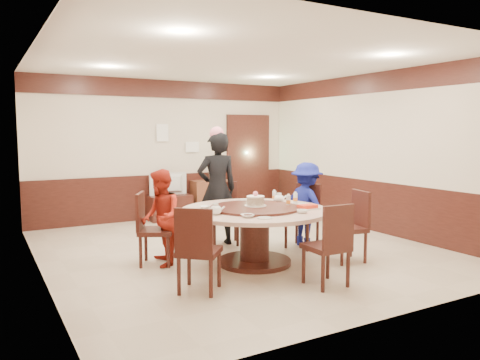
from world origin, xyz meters
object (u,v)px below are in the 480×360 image
shrimp_platter (307,207)px  thermos (211,171)px  person_red (161,218)px  birthday_cake (255,201)px  banquet_table (255,225)px  person_blue (307,204)px  side_cabinet (211,198)px  tv_stand (170,207)px  television (169,184)px  person_standing (217,189)px

shrimp_platter → thermos: 3.98m
person_red → birthday_cake: bearing=79.3°
banquet_table → person_blue: 1.31m
shrimp_platter → side_cabinet: (0.48, 3.95, -0.40)m
tv_stand → thermos: size_ratio=2.24×
birthday_cake → side_cabinet: size_ratio=0.37×
thermos → person_red: bearing=-126.1°
person_blue → thermos: person_blue is taller
banquet_table → thermos: thermos is taller
person_red → television: size_ratio=1.66×
side_cabinet → thermos: bearing=0.0°
person_standing → tv_stand: (0.09, 2.32, -0.63)m
person_blue → side_cabinet: size_ratio=1.63×
thermos → birthday_cake: bearing=-106.6°
person_standing → shrimp_platter: size_ratio=5.87×
tv_stand → shrimp_platter: bearing=-83.4°
side_cabinet → thermos: size_ratio=2.11×
birthday_cake → television: 3.50m
television → person_standing: bearing=88.8°
person_standing → person_blue: 1.41m
banquet_table → person_standing: (0.04, 1.21, 0.35)m
banquet_table → thermos: (1.09, 3.56, 0.41)m
person_red → side_cabinet: bearing=156.8°
television → thermos: thermos is taller
person_blue → shrimp_platter: size_ratio=4.34×
person_blue → birthday_cake: (-1.18, -0.42, 0.20)m
person_blue → side_cabinet: bearing=-7.5°
banquet_table → person_red: bearing=154.2°
person_red → shrimp_platter: bearing=74.3°
person_standing → side_cabinet: size_ratio=2.20×
person_blue → birthday_cake: person_blue is taller
person_blue → shrimp_platter: bearing=132.6°
person_red → tv_stand: (1.26, 2.99, -0.39)m
thermos → person_blue: bearing=-87.5°
person_standing → thermos: person_standing is taller
birthday_cake → thermos: (1.05, 3.52, 0.09)m
birthday_cake → tv_stand: bearing=88.4°
person_standing → birthday_cake: person_standing is taller
person_standing → birthday_cake: bearing=96.9°
person_standing → television: (0.09, 2.32, -0.16)m
person_red → shrimp_platter: (1.71, -0.92, 0.13)m
banquet_table → tv_stand: size_ratio=2.31×
banquet_table → side_cabinet: bearing=73.4°
birthday_cake → banquet_table: bearing=-132.6°
banquet_table → person_blue: size_ratio=1.51×
banquet_table → thermos: size_ratio=5.17×
person_red → television: person_red is taller
person_standing → shrimp_platter: 1.69m
thermos → tv_stand: bearing=-178.2°
person_red → banquet_table: bearing=76.9°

